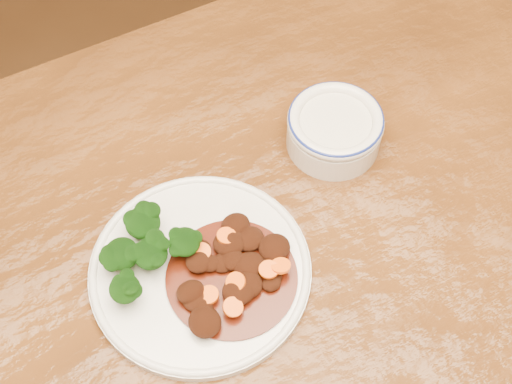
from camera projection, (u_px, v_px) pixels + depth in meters
dining_table at (281, 310)px, 0.88m from camera, size 1.56×1.01×0.75m
dinner_plate at (200, 270)px, 0.81m from camera, size 0.25×0.25×0.02m
broccoli_florets at (144, 249)px, 0.79m from camera, size 0.12×0.10×0.04m
mince_stew at (232, 269)px, 0.80m from camera, size 0.15×0.15×0.03m
dip_bowl at (335, 129)px, 0.89m from camera, size 0.12×0.12×0.05m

